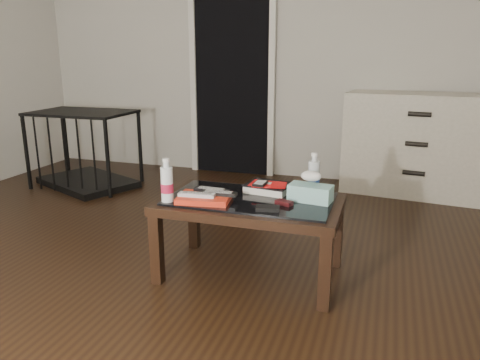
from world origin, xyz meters
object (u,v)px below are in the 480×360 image
object	(u,v)px
textbook	(268,188)
water_bottle_right	(314,173)
water_bottle_left	(167,180)
coffee_table	(251,209)
pet_crate	(86,162)
dresser	(415,144)
tissue_box	(310,193)

from	to	relation	value
textbook	water_bottle_right	size ratio (longest dim) A/B	1.05
water_bottle_left	coffee_table	bearing A→B (deg)	25.10
pet_crate	coffee_table	bearing A→B (deg)	-8.70
pet_crate	water_bottle_right	xyz separation A→B (m)	(2.34, -1.12, 0.35)
dresser	water_bottle_right	xyz separation A→B (m)	(-0.62, -1.80, 0.13)
coffee_table	tissue_box	xyz separation A→B (m)	(0.32, 0.05, 0.11)
textbook	water_bottle_left	distance (m)	0.60
coffee_table	pet_crate	xyz separation A→B (m)	(-2.03, 1.31, -0.17)
water_bottle_left	water_bottle_right	size ratio (longest dim) A/B	1.00
pet_crate	water_bottle_right	world-z (taller)	pet_crate
textbook	tissue_box	bearing A→B (deg)	-13.39
pet_crate	dresser	bearing A→B (deg)	37.13
textbook	water_bottle_left	xyz separation A→B (m)	(-0.48, -0.34, 0.10)
dresser	pet_crate	world-z (taller)	dresser
coffee_table	water_bottle_right	size ratio (longest dim) A/B	4.20
textbook	tissue_box	xyz separation A→B (m)	(0.26, -0.10, 0.02)
water_bottle_left	pet_crate	bearing A→B (deg)	136.97
coffee_table	textbook	bearing A→B (deg)	67.27
coffee_table	tissue_box	world-z (taller)	tissue_box
textbook	water_bottle_left	bearing A→B (deg)	-136.05
water_bottle_left	tissue_box	xyz separation A→B (m)	(0.74, 0.24, -0.07)
coffee_table	pet_crate	distance (m)	2.42
water_bottle_right	water_bottle_left	bearing A→B (deg)	-152.32
dresser	pet_crate	bearing A→B (deg)	-160.11
textbook	water_bottle_right	world-z (taller)	water_bottle_right
pet_crate	water_bottle_right	bearing A→B (deg)	-1.39
dresser	tissue_box	world-z (taller)	dresser
coffee_table	tissue_box	distance (m)	0.34
dresser	tissue_box	size ratio (longest dim) A/B	5.44
water_bottle_left	tissue_box	world-z (taller)	water_bottle_left
water_bottle_right	dresser	bearing A→B (deg)	71.10
water_bottle_right	tissue_box	bearing A→B (deg)	-87.07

